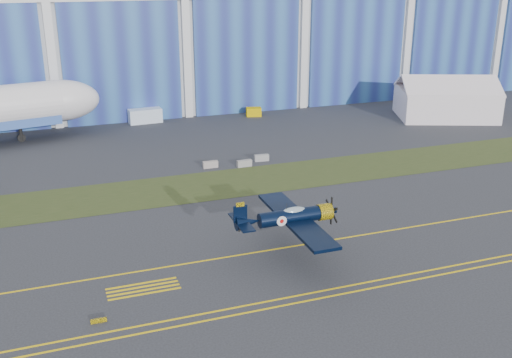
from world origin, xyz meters
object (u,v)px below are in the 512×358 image
object	(u,v)px
tent	(446,96)
tug	(254,112)
shipping_container	(145,116)
warbird	(290,217)

from	to	relation	value
tent	tug	distance (m)	33.93
tent	shipping_container	world-z (taller)	tent
tent	tug	world-z (taller)	tent
shipping_container	tug	world-z (taller)	shipping_container
tug	warbird	bearing A→B (deg)	-92.63
warbird	tent	bearing A→B (deg)	41.11
tug	tent	bearing A→B (deg)	-7.90
shipping_container	tug	size ratio (longest dim) A/B	2.12
warbird	shipping_container	world-z (taller)	warbird
shipping_container	warbird	bearing A→B (deg)	-89.50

